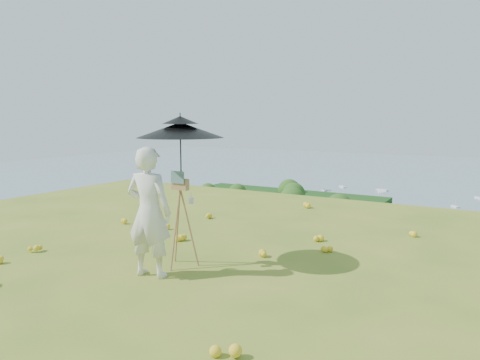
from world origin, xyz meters
The scene contains 11 objects.
ground centered at (0.00, 0.00, 0.00)m, with size 14.00×14.00×0.00m, color #557722.
shoreline_tier centered at (0.00, 75.00, -36.00)m, with size 170.00×28.00×8.00m, color #716A5A.
peninsula centered at (-75.00, 155.00, -29.00)m, with size 90.00×60.00×12.00m, color #143E11, non-canonical shape.
slope_trees centered at (0.00, 35.00, -15.00)m, with size 110.00×50.00×6.00m, color #255419, non-canonical shape.
harbor_town centered at (0.00, 75.00, -29.50)m, with size 110.00×22.00×5.00m, color silver, non-canonical shape.
moored_boats centered at (-12.50, 161.00, -33.65)m, with size 140.00×140.00×0.70m, color silver, non-canonical shape.
wildflowers centered at (0.00, 0.25, 0.06)m, with size 10.00×10.50×0.12m, color yellow, non-canonical shape.
painter centered at (0.84, -0.70, 0.95)m, with size 0.69×0.45×1.89m, color silver.
field_easel centered at (0.94, -0.09, 0.75)m, with size 0.57×0.57×1.49m, color #A97147, non-canonical shape.
sun_umbrella centered at (0.94, -0.06, 1.80)m, with size 1.32×1.32×1.14m, color black, non-canonical shape.
painter_cap centered at (0.84, -0.70, 1.84)m, with size 0.18×0.22×0.10m, color #C66C7A, non-canonical shape.
Camera 1 is at (5.32, -5.70, 2.31)m, focal length 35.00 mm.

